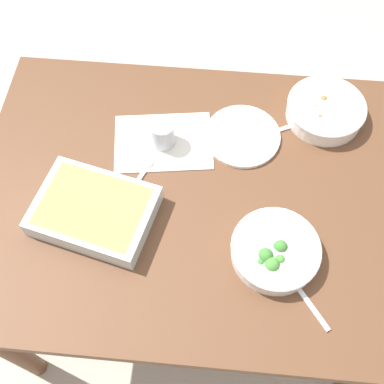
% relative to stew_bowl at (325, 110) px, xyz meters
% --- Properties ---
extents(ground_plane, '(6.00, 6.00, 0.00)m').
position_rel_stew_bowl_xyz_m(ground_plane, '(-0.37, -0.29, -0.77)').
color(ground_plane, '#B2A899').
extents(dining_table, '(1.20, 0.90, 0.74)m').
position_rel_stew_bowl_xyz_m(dining_table, '(-0.37, -0.29, -0.12)').
color(dining_table, brown).
rests_on(dining_table, ground_plane).
extents(placemat, '(0.31, 0.24, 0.00)m').
position_rel_stew_bowl_xyz_m(placemat, '(-0.46, -0.14, -0.03)').
color(placemat, silver).
rests_on(placemat, dining_table).
extents(stew_bowl, '(0.23, 0.23, 0.06)m').
position_rel_stew_bowl_xyz_m(stew_bowl, '(0.00, 0.00, 0.00)').
color(stew_bowl, white).
rests_on(stew_bowl, dining_table).
extents(broccoli_bowl, '(0.23, 0.23, 0.07)m').
position_rel_stew_bowl_xyz_m(broccoli_bowl, '(-0.14, -0.46, -0.00)').
color(broccoli_bowl, white).
rests_on(broccoli_bowl, dining_table).
extents(baking_dish, '(0.34, 0.28, 0.06)m').
position_rel_stew_bowl_xyz_m(baking_dish, '(-0.61, -0.39, 0.00)').
color(baking_dish, silver).
rests_on(baking_dish, dining_table).
extents(drink_cup, '(0.07, 0.07, 0.08)m').
position_rel_stew_bowl_xyz_m(drink_cup, '(-0.46, -0.14, 0.01)').
color(drink_cup, '#B2BCC6').
rests_on(drink_cup, dining_table).
extents(side_plate, '(0.22, 0.22, 0.01)m').
position_rel_stew_bowl_xyz_m(side_plate, '(-0.24, -0.10, -0.03)').
color(side_plate, white).
rests_on(side_plate, dining_table).
extents(spoon_by_stew, '(0.17, 0.09, 0.01)m').
position_rel_stew_bowl_xyz_m(spoon_by_stew, '(-0.10, -0.05, -0.03)').
color(spoon_by_stew, silver).
rests_on(spoon_by_stew, dining_table).
extents(spoon_by_broccoli, '(0.12, 0.15, 0.01)m').
position_rel_stew_bowl_xyz_m(spoon_by_broccoli, '(-0.08, -0.54, -0.03)').
color(spoon_by_broccoli, silver).
rests_on(spoon_by_broccoli, dining_table).
extents(spoon_spare, '(0.08, 0.17, 0.01)m').
position_rel_stew_bowl_xyz_m(spoon_spare, '(-0.51, -0.25, -0.03)').
color(spoon_spare, silver).
rests_on(spoon_spare, dining_table).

